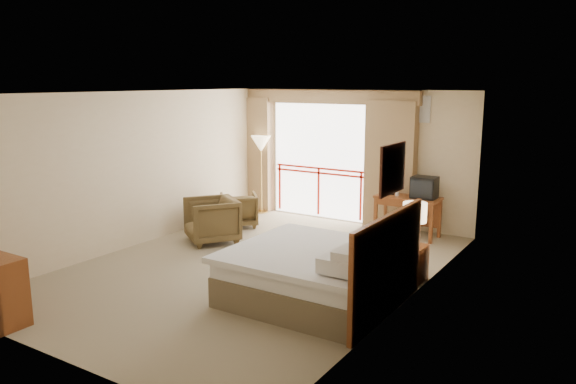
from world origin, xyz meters
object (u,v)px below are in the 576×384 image
Objects in this scene: armchair_near at (212,242)px; side_table at (214,209)px; bed at (319,272)px; desk at (409,205)px; tv at (424,188)px; table_lamp at (415,213)px; armchair_far at (239,226)px; floor_lamp at (261,147)px; nightstand at (411,263)px; wastebasket at (380,228)px.

side_table is at bearing 162.59° from armchair_near.
bed is 3.65m from desk.
table_lamp is at bearing -88.57° from tv.
tv reaches higher than armchair_near.
side_table is at bearing 21.51° from armchair_far.
nightstand is at bearing -28.68° from floor_lamp.
armchair_near is at bearing -142.58° from desk.
nightstand is 0.60× the size of armchair_near.
wastebasket is at bearing -178.09° from tv.
desk is at bearing 74.62° from armchair_near.
desk is at bearing 92.01° from bed.
side_table is (-4.28, 0.64, -0.59)m from table_lamp.
bed reaches higher than side_table.
side_table reaches higher than armchair_far.
armchair_far is at bearing 139.30° from armchair_near.
bed is 3.55× the size of side_table.
nightstand is (0.78, 1.35, -0.11)m from bed.
nightstand is 3.76m from armchair_near.
table_lamp is 2.26m from tv.
bed is 2.93× the size of armchair_far.
armchair_far is at bearing -76.41° from floor_lamp.
table_lamp is 4.36m from side_table.
bed is at bearing 99.99° from armchair_far.
tv is 1.57× the size of wastebasket.
tv is 3.76m from floor_lamp.
desk is 0.69m from wastebasket.
bed is 1.25× the size of floor_lamp.
bed is 2.40× the size of armchair_near.
side_table is at bearing -155.55° from wastebasket.
nightstand is at bearing -56.33° from wastebasket.
side_table is (-4.28, 0.69, 0.15)m from nightstand.
nightstand is at bearing -90.00° from table_lamp.
bed reaches higher than armchair_far.
table_lamp is at bearing 36.62° from armchair_near.
floor_lamp reaches higher than desk.
tv is (0.30, -0.06, 0.37)m from desk.
table_lamp is at bearing -69.42° from desk.
wastebasket is at bearing 155.26° from armchair_far.
armchair_far is 1.21m from armchair_near.
tv reaches higher than side_table.
desk is 0.48m from tv.
table_lamp is at bearing -8.46° from side_table.
side_table is (-3.37, -1.60, -0.18)m from desk.
tv is at bearing 22.84° from side_table.
armchair_far is (-4.04, 1.12, -1.00)m from table_lamp.
nightstand is at bearing 121.60° from armchair_far.
armchair_far is 0.82× the size of armchair_near.
wastebasket is 0.39× the size of armchair_far.
nightstand is 5.08m from floor_lamp.
armchair_near is (-3.76, -0.06, -1.00)m from table_lamp.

